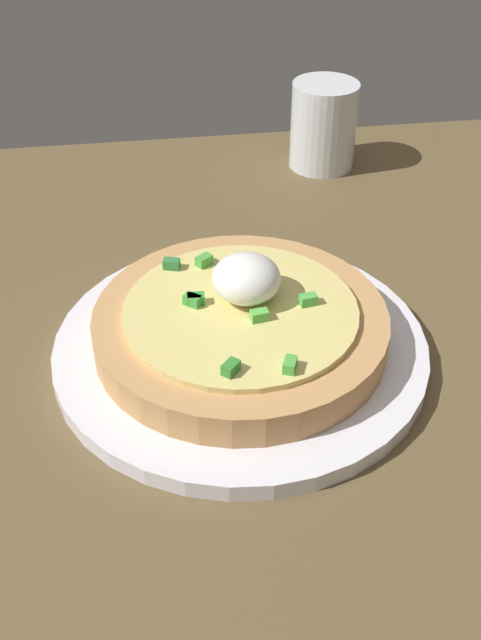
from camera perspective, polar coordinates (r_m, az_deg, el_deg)
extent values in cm
cube|color=brown|center=(61.33, 0.24, -1.86)|extent=(106.91, 75.34, 2.30)
cylinder|color=white|center=(58.16, 0.00, -2.09)|extent=(28.48, 28.48, 1.38)
cylinder|color=tan|center=(56.90, 0.00, -0.55)|extent=(22.12, 22.12, 2.62)
cylinder|color=#E1CE75|center=(55.95, 0.00, 0.69)|extent=(17.51, 17.51, 0.47)
ellipsoid|color=white|center=(55.88, 0.14, 3.12)|extent=(5.11, 5.11, 3.46)
cube|color=green|center=(50.42, 3.75, -3.39)|extent=(1.24, 1.49, 0.80)
cube|color=green|center=(56.08, -3.64, 1.50)|extent=(1.50, 1.42, 0.80)
cube|color=#55B846|center=(54.50, 1.43, 0.35)|extent=(1.40, 1.00, 0.80)
cube|color=#52B346|center=(56.36, 1.38, 1.79)|extent=(1.36, 0.93, 0.80)
cube|color=#4FB54B|center=(56.23, 5.12, 1.53)|extent=(1.40, 1.01, 0.80)
cube|color=green|center=(57.69, 2.24, 2.73)|extent=(1.39, 1.00, 0.80)
cube|color=#338632|center=(50.10, -0.74, -3.61)|extent=(1.45, 1.49, 0.80)
cube|color=#2E7E3C|center=(60.17, -5.22, 4.23)|extent=(1.46, 1.14, 0.80)
cube|color=#298D33|center=(56.18, -3.37, 1.59)|extent=(1.32, 0.87, 0.80)
cube|color=green|center=(56.93, 1.49, 2.21)|extent=(1.24, 1.49, 0.80)
cube|color=green|center=(60.39, -2.76, 4.50)|extent=(1.51, 1.39, 0.80)
cube|color=green|center=(59.35, 0.36, 3.88)|extent=(1.49, 1.44, 0.80)
cylinder|color=silver|center=(84.57, 6.27, 14.37)|extent=(7.09, 7.09, 9.22)
cylinder|color=#AB6314|center=(85.01, 6.21, 13.70)|extent=(6.24, 6.24, 6.23)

